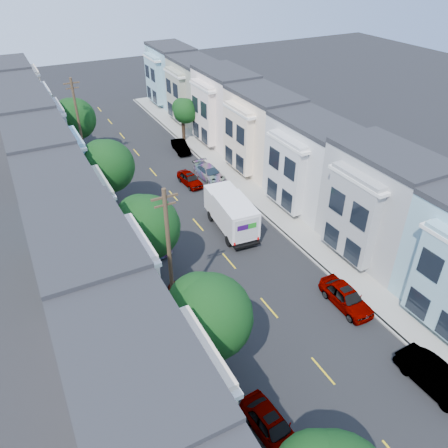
% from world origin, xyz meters
% --- Properties ---
extents(ground, '(160.00, 160.00, 0.00)m').
position_xyz_m(ground, '(0.00, 0.00, 0.00)').
color(ground, black).
rests_on(ground, ground).
extents(road_slab, '(12.00, 70.00, 0.02)m').
position_xyz_m(road_slab, '(0.00, 15.00, 0.01)').
color(road_slab, black).
rests_on(road_slab, ground).
extents(curb_left, '(0.30, 70.00, 0.15)m').
position_xyz_m(curb_left, '(-6.05, 15.00, 0.07)').
color(curb_left, gray).
rests_on(curb_left, ground).
extents(curb_right, '(0.30, 70.00, 0.15)m').
position_xyz_m(curb_right, '(6.05, 15.00, 0.07)').
color(curb_right, gray).
rests_on(curb_right, ground).
extents(sidewalk_left, '(2.60, 70.00, 0.15)m').
position_xyz_m(sidewalk_left, '(-7.35, 15.00, 0.07)').
color(sidewalk_left, gray).
rests_on(sidewalk_left, ground).
extents(sidewalk_right, '(2.60, 70.00, 0.15)m').
position_xyz_m(sidewalk_right, '(7.35, 15.00, 0.07)').
color(sidewalk_right, gray).
rests_on(sidewalk_right, ground).
extents(centerline, '(0.12, 70.00, 0.01)m').
position_xyz_m(centerline, '(0.00, 15.00, 0.00)').
color(centerline, gold).
rests_on(centerline, ground).
extents(townhouse_row_left, '(5.00, 70.00, 8.50)m').
position_xyz_m(townhouse_row_left, '(-11.15, 15.00, 0.00)').
color(townhouse_row_left, silver).
rests_on(townhouse_row_left, ground).
extents(townhouse_row_right, '(5.00, 70.00, 8.50)m').
position_xyz_m(townhouse_row_right, '(11.15, 15.00, 0.00)').
color(townhouse_row_right, silver).
rests_on(townhouse_row_right, ground).
extents(tree_b, '(4.70, 4.70, 7.43)m').
position_xyz_m(tree_b, '(-6.30, -3.37, 5.05)').
color(tree_b, black).
rests_on(tree_b, ground).
extents(tree_c, '(4.66, 4.66, 7.18)m').
position_xyz_m(tree_c, '(-6.30, 6.56, 4.83)').
color(tree_c, black).
rests_on(tree_c, ground).
extents(tree_d, '(4.70, 4.70, 7.44)m').
position_xyz_m(tree_d, '(-6.30, 16.97, 5.07)').
color(tree_d, black).
rests_on(tree_d, ground).
extents(tree_e, '(4.61, 4.61, 7.23)m').
position_xyz_m(tree_e, '(-6.30, 30.97, 4.91)').
color(tree_e, black).
rests_on(tree_e, ground).
extents(tree_far_r, '(3.10, 3.10, 5.39)m').
position_xyz_m(tree_far_r, '(6.89, 30.73, 3.80)').
color(tree_far_r, black).
rests_on(tree_far_r, ground).
extents(utility_pole_near, '(1.60, 0.26, 10.00)m').
position_xyz_m(utility_pole_near, '(-6.30, 2.00, 5.15)').
color(utility_pole_near, '#42301E').
rests_on(utility_pole_near, ground).
extents(utility_pole_far, '(1.60, 0.26, 10.00)m').
position_xyz_m(utility_pole_far, '(-6.30, 28.00, 5.15)').
color(utility_pole_far, '#42301E').
rests_on(utility_pole_far, ground).
extents(fedex_truck, '(2.58, 6.70, 3.21)m').
position_xyz_m(fedex_truck, '(2.31, 10.01, 1.79)').
color(fedex_truck, white).
rests_on(fedex_truck, ground).
extents(lead_sedan, '(1.81, 4.07, 1.29)m').
position_xyz_m(lead_sedan, '(2.49, 19.42, 0.64)').
color(lead_sedan, black).
rests_on(lead_sedan, ground).
extents(parked_left_b, '(2.02, 4.45, 1.40)m').
position_xyz_m(parked_left_b, '(-4.90, -7.93, 0.70)').
color(parked_left_b, black).
rests_on(parked_left_b, ground).
extents(parked_left_c, '(2.73, 5.11, 1.37)m').
position_xyz_m(parked_left_c, '(-4.90, 2.24, 0.68)').
color(parked_left_c, '#AAB2C3').
rests_on(parked_left_c, ground).
extents(parked_left_d, '(2.68, 5.33, 1.54)m').
position_xyz_m(parked_left_d, '(-4.90, 11.17, 0.77)').
color(parked_left_d, '#320610').
rests_on(parked_left_d, ground).
extents(parked_right_a, '(1.82, 4.67, 1.53)m').
position_xyz_m(parked_right_a, '(4.90, -9.80, 0.77)').
color(parked_right_a, '#333334').
rests_on(parked_right_a, ground).
extents(parked_right_b, '(1.84, 4.69, 1.51)m').
position_xyz_m(parked_right_b, '(4.90, -2.21, 0.76)').
color(parked_right_b, white).
rests_on(parked_right_b, ground).
extents(parked_right_c, '(2.22, 4.72, 1.38)m').
position_xyz_m(parked_right_c, '(4.90, 19.67, 0.69)').
color(parked_right_c, black).
rests_on(parked_right_c, ground).
extents(parked_right_d, '(1.78, 4.06, 1.31)m').
position_xyz_m(parked_right_d, '(4.90, 27.69, 0.66)').
color(parked_right_d, black).
rests_on(parked_right_d, ground).
extents(motorcycle, '(0.29, 2.14, 0.85)m').
position_xyz_m(motorcycle, '(5.48, -10.28, 0.45)').
color(motorcycle, black).
rests_on(motorcycle, ground).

